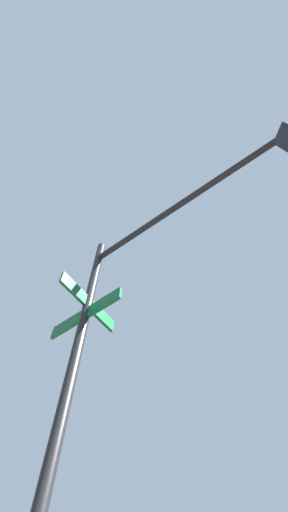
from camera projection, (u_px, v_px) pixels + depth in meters
name	position (u px, v px, depth m)	size (l,w,h in m)	color
traffic_signal_near	(184.00, 253.00, 3.71)	(3.07, 2.63, 5.91)	black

